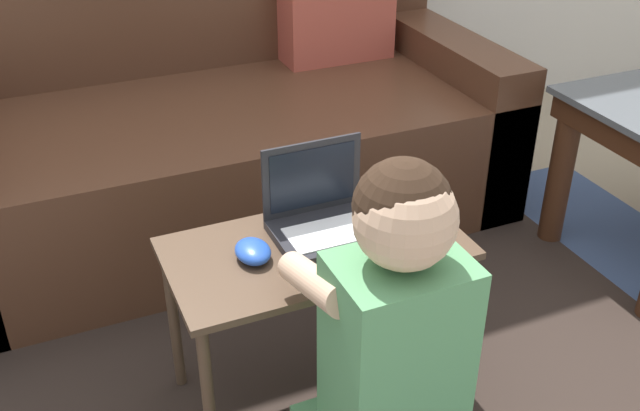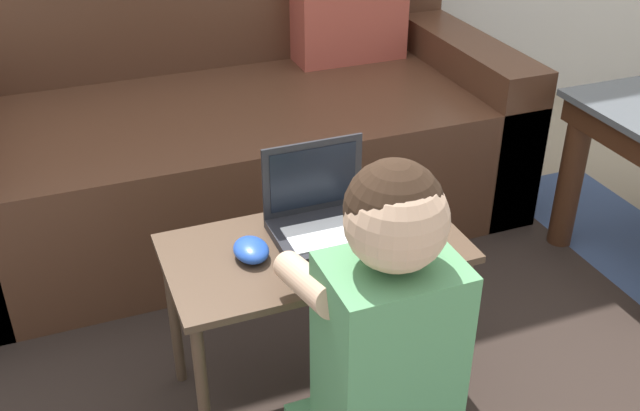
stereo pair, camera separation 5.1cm
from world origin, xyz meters
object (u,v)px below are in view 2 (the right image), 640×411
Objects in this scene: person_seated at (386,373)px; laptop_desk at (315,266)px; laptop at (324,219)px; couch at (229,128)px; computer_mouse at (251,250)px.

laptop_desk is at bearing 91.30° from person_seated.
laptop is 0.38m from person_seated.
person_seated is at bearing -88.70° from laptop_desk.
person_seated is (-0.03, -0.37, -0.10)m from laptop.
laptop_desk is 2.76× the size of laptop.
couch is 0.91m from computer_mouse.
couch is 18.12× the size of computer_mouse.
couch reaches higher than person_seated.
person_seated is at bearing -94.34° from laptop.
couch is at bearing 87.83° from person_seated.
laptop reaches higher than computer_mouse.
computer_mouse is at bearing 112.73° from person_seated.
person_seated reaches higher than laptop_desk.
couch is at bearing 78.10° from computer_mouse.
couch is 7.62× the size of laptop.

